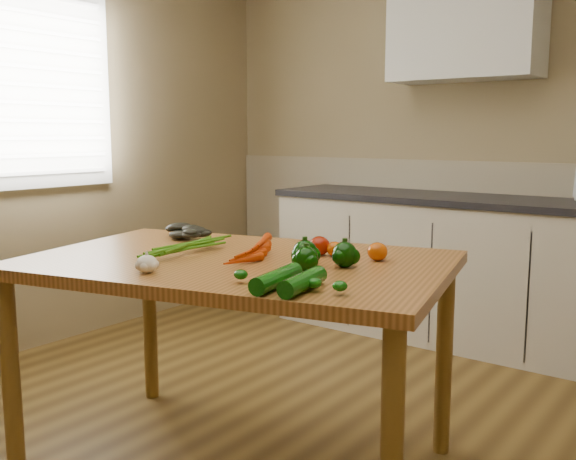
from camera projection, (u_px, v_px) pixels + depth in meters
The scene contains 16 objects.
room at pixel (251, 142), 2.23m from camera, with size 4.04×5.04×2.64m.
counter_run at pixel (498, 272), 3.82m from camera, with size 2.84×0.64×1.14m.
upper_cabinets at pixel (573, 10), 3.52m from camera, with size 2.15×0.35×0.70m.
window_blinds at pixel (38, 85), 3.68m from camera, with size 0.08×0.98×1.18m, color silver, non-canonical shape.
table at pixel (237, 282), 2.38m from camera, with size 1.72×1.32×0.82m.
carrot_bunch at pixel (233, 248), 2.37m from camera, with size 0.28×0.22×0.08m, color #CD3804, non-canonical shape.
leafy_greens at pixel (182, 228), 2.75m from camera, with size 0.22×0.20×0.11m, color black, non-canonical shape.
garlic_bulb at pixel (147, 264), 2.11m from camera, with size 0.07×0.07×0.06m, color white.
pepper_a at pixel (305, 253), 2.22m from camera, with size 0.09×0.09×0.09m, color #063002.
pepper_b at pixel (345, 255), 2.20m from camera, with size 0.09×0.09×0.09m, color #063002.
pepper_c at pixel (306, 259), 2.14m from camera, with size 0.08×0.08×0.08m, color #063002.
tomato_a at pixel (319, 246), 2.42m from camera, with size 0.08×0.08×0.07m, color #8C1402.
tomato_b at pixel (335, 249), 2.40m from camera, with size 0.06×0.06×0.06m, color #CB4C05.
tomato_c at pixel (377, 252), 2.31m from camera, with size 0.07×0.07×0.07m, color #CB4C05.
zucchini_a at pixel (303, 282), 1.87m from camera, with size 0.05×0.05×0.23m, color #084807.
zucchini_b at pixel (277, 278), 1.91m from camera, with size 0.06×0.06×0.25m, color #084807.
Camera 1 is at (1.45, -1.55, 1.27)m, focal length 40.00 mm.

